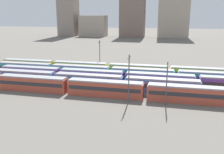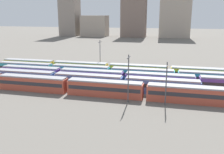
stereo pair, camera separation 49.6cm
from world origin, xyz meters
The scene contains 13 objects.
ground_plane centered at (0.00, 10.40, 0.00)m, with size 600.00×600.00×0.00m, color #666059.
train_track_0 centered at (34.78, 0.00, 1.90)m, with size 112.50×3.06×3.75m.
train_track_1 centered at (19.41, 5.20, 1.90)m, with size 55.80×3.06×3.75m.
train_track_2 centered at (46.88, 10.40, 1.90)m, with size 112.50×3.06×3.75m.
train_track_3 centered at (32.22, 15.60, 1.90)m, with size 93.60×3.06×3.75m.
train_track_4 centered at (30.16, 20.80, 1.90)m, with size 93.60×3.06×3.75m.
catenary_pole_0 centered at (31.41, -2.96, 5.85)m, with size 0.24×3.20×10.59m.
catenary_pole_1 centered at (17.17, 23.63, 5.90)m, with size 0.24×3.20×10.69m.
catenary_pole_2 centered at (39.43, -2.87, 5.21)m, with size 0.24×3.20×9.34m.
distant_building_0 centered at (-52.17, 161.39, 27.48)m, with size 15.66×15.33×54.96m, color gray.
distant_building_1 centered at (-28.57, 161.39, 9.00)m, with size 22.68×14.47×18.00m, color #A89989.
distant_building_2 centered at (6.26, 161.39, 22.09)m, with size 20.70×13.29×44.18m, color #7A665B.
distant_building_3 centered at (40.44, 161.39, 21.99)m, with size 24.75×12.92×43.99m, color #A89989.
Camera 1 is at (39.97, -54.41, 18.77)m, focal length 39.97 mm.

